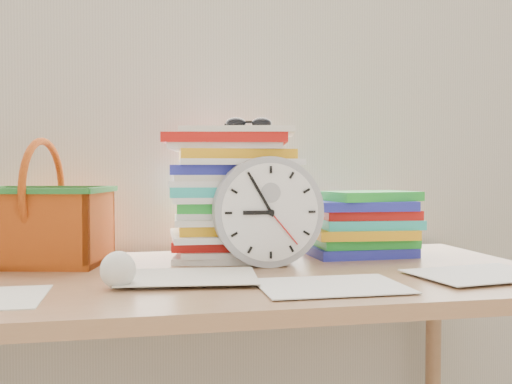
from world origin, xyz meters
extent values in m
cube|color=silver|center=(0.00, 2.00, 1.35)|extent=(4.00, 0.04, 2.70)
cube|color=beige|center=(0.00, 1.98, 1.30)|extent=(2.40, 0.01, 2.50)
cube|color=#956845|center=(0.00, 1.60, 0.73)|extent=(1.40, 0.70, 0.03)
cylinder|color=#956845|center=(0.65, 1.90, 0.36)|extent=(0.04, 0.04, 0.72)
cylinder|color=#9FA1A8|center=(0.10, 1.65, 0.88)|extent=(0.25, 0.05, 0.25)
sphere|color=white|center=(-0.23, 1.47, 0.78)|extent=(0.07, 0.07, 0.07)
camera|label=1|loc=(-0.18, 0.39, 0.96)|focal=40.00mm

